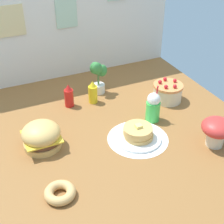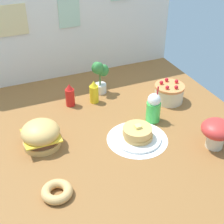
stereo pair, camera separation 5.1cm
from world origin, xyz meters
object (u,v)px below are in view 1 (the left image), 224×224
burger (41,136)px  ketchup_bottle (69,96)px  pancake_stack (138,134)px  donut_pink_glaze (60,193)px  mushroom_stool (217,130)px  layer_cake (168,92)px  mustard_bottle (93,93)px  cream_soda_cup (153,107)px  potted_plant (98,76)px

burger → ketchup_bottle: ketchup_bottle is taller
pancake_stack → donut_pink_glaze: (-0.64, -0.28, -0.02)m
pancake_stack → mushroom_stool: size_ratio=1.55×
pancake_stack → layer_cake: 0.59m
layer_cake → mustard_bottle: mustard_bottle is taller
burger → ketchup_bottle: bearing=51.9°
cream_soda_cup → donut_pink_glaze: size_ratio=1.61×
pancake_stack → potted_plant: size_ratio=1.11×
pancake_stack → mushroom_stool: mushroom_stool is taller
cream_soda_cup → pancake_stack: bearing=-142.4°
mustard_bottle → donut_pink_glaze: mustard_bottle is taller
mustard_bottle → mushroom_stool: size_ratio=0.91×
pancake_stack → ketchup_bottle: ketchup_bottle is taller
donut_pink_glaze → potted_plant: bearing=57.0°
burger → cream_soda_cup: size_ratio=0.88×
layer_cake → donut_pink_glaze: layer_cake is taller
layer_cake → potted_plant: 0.59m
ketchup_bottle → mushroom_stool: (0.73, -0.87, 0.04)m
cream_soda_cup → mustard_bottle: bearing=126.3°
burger → mushroom_stool: mushroom_stool is taller
donut_pink_glaze → mushroom_stool: (1.08, 0.01, 0.10)m
layer_cake → mushroom_stool: bearing=-92.3°
ketchup_bottle → potted_plant: (0.29, 0.10, 0.07)m
pancake_stack → ketchup_bottle: 0.67m
pancake_stack → donut_pink_glaze: pancake_stack is taller
pancake_stack → mustard_bottle: mustard_bottle is taller
mustard_bottle → potted_plant: bearing=51.5°
ketchup_bottle → donut_pink_glaze: (-0.35, -0.88, -0.06)m
burger → ketchup_bottle: size_ratio=1.33×
donut_pink_glaze → pancake_stack: bearing=23.4°
potted_plant → mushroom_stool: (0.44, -0.97, -0.03)m
donut_pink_glaze → cream_soda_cup: bearing=27.3°
burger → pancake_stack: (0.62, -0.19, -0.04)m
burger → ketchup_bottle: 0.52m
burger → donut_pink_glaze: burger is taller
ketchup_bottle → potted_plant: bearing=19.1°
layer_cake → potted_plant: (-0.46, 0.35, 0.08)m
layer_cake → potted_plant: potted_plant is taller
pancake_stack → cream_soda_cup: size_ratio=1.13×
mustard_bottle → ketchup_bottle: bearing=172.4°
layer_cake → burger: bearing=-171.4°
mustard_bottle → cream_soda_cup: cream_soda_cup is taller
pancake_stack → burger: bearing=162.7°
ketchup_bottle → cream_soda_cup: cream_soda_cup is taller
layer_cake → ketchup_bottle: ketchup_bottle is taller
layer_cake → donut_pink_glaze: 1.27m
mustard_bottle → potted_plant: (0.10, 0.13, 0.07)m
burger → potted_plant: potted_plant is taller
pancake_stack → ketchup_bottle: (-0.29, 0.60, 0.04)m
burger → potted_plant: bearing=39.8°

